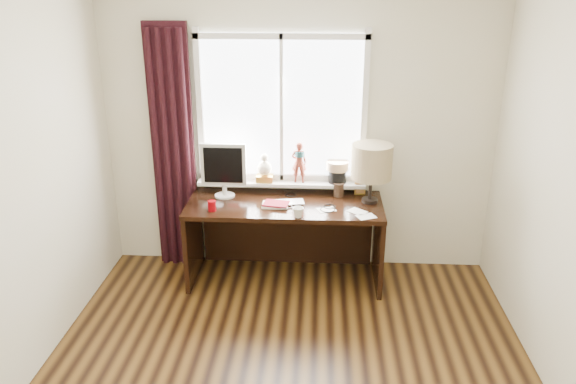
# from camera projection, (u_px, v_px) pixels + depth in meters

# --- Properties ---
(wall_back) EXTENTS (3.50, 0.00, 2.60)m
(wall_back) POSITION_uv_depth(u_px,v_px,m) (299.00, 131.00, 5.02)
(wall_back) COLOR beige
(wall_back) RESTS_ON ground
(laptop) EXTENTS (0.36, 0.26, 0.03)m
(laptop) POSITION_uv_depth(u_px,v_px,m) (285.00, 203.00, 4.85)
(laptop) COLOR silver
(laptop) RESTS_ON desk
(mug) EXTENTS (0.12, 0.12, 0.09)m
(mug) POSITION_uv_depth(u_px,v_px,m) (298.00, 212.00, 4.58)
(mug) COLOR white
(mug) RESTS_ON desk
(red_cup) EXTENTS (0.07, 0.07, 0.09)m
(red_cup) POSITION_uv_depth(u_px,v_px,m) (212.00, 206.00, 4.70)
(red_cup) COLOR #760005
(red_cup) RESTS_ON desk
(window) EXTENTS (1.52, 0.20, 1.40)m
(window) POSITION_uv_depth(u_px,v_px,m) (284.00, 131.00, 4.98)
(window) COLOR white
(window) RESTS_ON ground
(curtain) EXTENTS (0.38, 0.09, 2.25)m
(curtain) POSITION_uv_depth(u_px,v_px,m) (173.00, 152.00, 5.06)
(curtain) COLOR black
(curtain) RESTS_ON floor
(desk) EXTENTS (1.70, 0.70, 0.75)m
(desk) POSITION_uv_depth(u_px,v_px,m) (286.00, 224.00, 5.06)
(desk) COLOR black
(desk) RESTS_ON floor
(monitor) EXTENTS (0.40, 0.18, 0.49)m
(monitor) POSITION_uv_depth(u_px,v_px,m) (224.00, 167.00, 4.93)
(monitor) COLOR beige
(monitor) RESTS_ON desk
(notebook_stack) EXTENTS (0.24, 0.18, 0.03)m
(notebook_stack) POSITION_uv_depth(u_px,v_px,m) (275.00, 204.00, 4.81)
(notebook_stack) COLOR beige
(notebook_stack) RESTS_ON desk
(brush_holder) EXTENTS (0.09, 0.09, 0.25)m
(brush_holder) POSITION_uv_depth(u_px,v_px,m) (339.00, 190.00, 5.01)
(brush_holder) COLOR black
(brush_holder) RESTS_ON desk
(icon_frame) EXTENTS (0.10, 0.04, 0.13)m
(icon_frame) POSITION_uv_depth(u_px,v_px,m) (360.00, 188.00, 5.05)
(icon_frame) COLOR gold
(icon_frame) RESTS_ON desk
(table_lamp) EXTENTS (0.35, 0.35, 0.52)m
(table_lamp) POSITION_uv_depth(u_px,v_px,m) (372.00, 162.00, 4.78)
(table_lamp) COLOR black
(table_lamp) RESTS_ON desk
(loose_papers) EXTENTS (0.51, 0.28, 0.00)m
(loose_papers) POSITION_uv_depth(u_px,v_px,m) (350.00, 212.00, 4.68)
(loose_papers) COLOR white
(loose_papers) RESTS_ON desk
(desk_cables) EXTENTS (0.47, 0.46, 0.01)m
(desk_cables) POSITION_uv_depth(u_px,v_px,m) (318.00, 205.00, 4.83)
(desk_cables) COLOR black
(desk_cables) RESTS_ON desk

